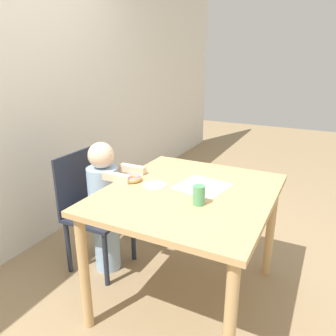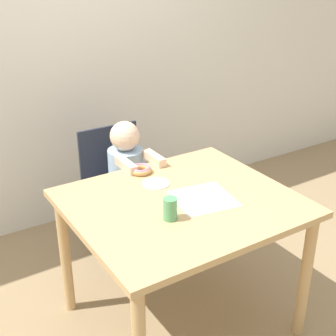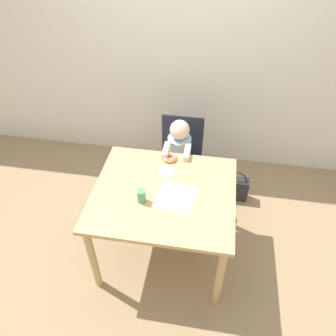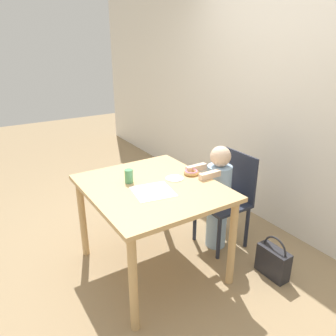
{
  "view_description": "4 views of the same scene",
  "coord_description": "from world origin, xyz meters",
  "views": [
    {
      "loc": [
        -1.68,
        -0.71,
        1.55
      ],
      "look_at": [
        0.01,
        0.15,
        0.9
      ],
      "focal_mm": 35.0,
      "sensor_mm": 36.0,
      "label": 1
    },
    {
      "loc": [
        -1.17,
        -1.72,
        1.92
      ],
      "look_at": [
        0.01,
        0.15,
        0.9
      ],
      "focal_mm": 50.0,
      "sensor_mm": 36.0,
      "label": 2
    },
    {
      "loc": [
        0.32,
        -1.75,
        2.62
      ],
      "look_at": [
        0.01,
        0.15,
        0.9
      ],
      "focal_mm": 35.0,
      "sensor_mm": 36.0,
      "label": 3
    },
    {
      "loc": [
        2.04,
        -1.14,
        1.85
      ],
      "look_at": [
        0.01,
        0.15,
        0.9
      ],
      "focal_mm": 35.0,
      "sensor_mm": 36.0,
      "label": 4
    }
  ],
  "objects": [
    {
      "name": "donut",
      "position": [
        -0.02,
        0.4,
        0.8
      ],
      "size": [
        0.13,
        0.13,
        0.04
      ],
      "color": "tan",
      "rests_on": "dining_table"
    },
    {
      "name": "child_figure",
      "position": [
        0.03,
        0.67,
        0.52
      ],
      "size": [
        0.24,
        0.4,
        0.99
      ],
      "color": "#99BCE0",
      "rests_on": "ground_plane"
    },
    {
      "name": "cup",
      "position": [
        -0.15,
        -0.12,
        0.83
      ],
      "size": [
        0.07,
        0.07,
        0.11
      ],
      "color": "#519E66",
      "rests_on": "dining_table"
    },
    {
      "name": "chair",
      "position": [
        0.03,
        0.79,
        0.46
      ],
      "size": [
        0.42,
        0.41,
        0.89
      ],
      "color": "#232838",
      "rests_on": "ground_plane"
    },
    {
      "name": "ground_plane",
      "position": [
        0.0,
        0.0,
        0.0
      ],
      "size": [
        12.0,
        12.0,
        0.0
      ],
      "primitive_type": "plane",
      "color": "#997F5B"
    },
    {
      "name": "dining_table",
      "position": [
        0.0,
        0.0,
        0.68
      ],
      "size": [
        1.11,
        0.98,
        0.78
      ],
      "color": "tan",
      "rests_on": "ground_plane"
    },
    {
      "name": "handbag",
      "position": [
        0.62,
        0.79,
        0.14
      ],
      "size": [
        0.28,
        0.12,
        0.37
      ],
      "color": "#232328",
      "rests_on": "ground_plane"
    },
    {
      "name": "wall_back",
      "position": [
        0.0,
        1.46,
        1.25
      ],
      "size": [
        8.0,
        0.05,
        2.5
      ],
      "color": "silver",
      "rests_on": "ground_plane"
    },
    {
      "name": "napkin",
      "position": [
        0.1,
        -0.05,
        0.78
      ],
      "size": [
        0.33,
        0.33,
        0.0
      ],
      "color": "white",
      "rests_on": "dining_table"
    },
    {
      "name": "plate",
      "position": [
        -0.02,
        0.23,
        0.78
      ],
      "size": [
        0.15,
        0.15,
        0.01
      ],
      "color": "white",
      "rests_on": "dining_table"
    }
  ]
}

